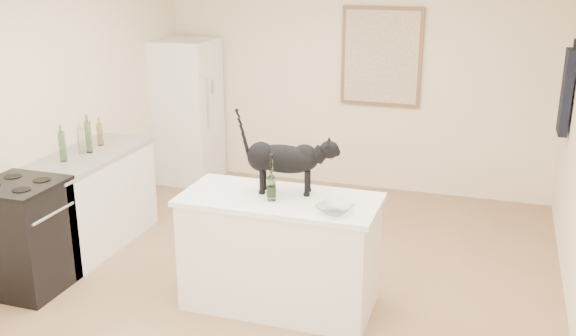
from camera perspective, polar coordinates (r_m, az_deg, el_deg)
The scene contains 18 objects.
floor at distance 5.51m, azimuth -1.01°, elevation -10.53°, with size 5.50×5.50×0.00m, color #9E7A54.
wall_back at distance 7.61m, azimuth 5.82°, elevation 7.84°, with size 4.50×4.50×0.00m, color beige.
wall_front at distance 2.76m, azimuth -20.72°, elevation -12.06°, with size 4.50×4.50×0.00m, color beige.
wall_left at distance 6.12m, azimuth -21.46°, elevation 4.19°, with size 5.50×5.50×0.00m, color beige.
island_base at distance 5.11m, azimuth -0.71°, elevation -7.48°, with size 1.44×0.67×0.86m, color white.
island_top at distance 4.94m, azimuth -0.73°, elevation -2.76°, with size 1.50×0.70×0.04m, color white.
left_cabinets at distance 6.41m, azimuth -16.82°, elevation -2.87°, with size 0.60×1.40×0.86m, color white.
left_countertop at distance 6.27m, azimuth -17.19°, elevation 0.98°, with size 0.62×1.44×0.04m, color gray.
stove at distance 5.75m, azimuth -21.90°, elevation -5.65°, with size 0.60×0.60×0.90m, color black.
fridge at distance 7.98m, azimuth -8.78°, elevation 4.89°, with size 0.68×0.68×1.70m, color white.
artwork_frame at distance 7.48m, azimuth 8.11°, elevation 9.52°, with size 0.90×0.03×1.10m, color brown.
artwork_canvas at distance 7.46m, azimuth 8.08°, elevation 9.50°, with size 0.82×0.00×1.02m, color beige.
hanging_garment at distance 6.75m, azimuth 23.02°, elevation 6.08°, with size 0.08×0.34×0.80m, color black.
black_cat at distance 4.95m, azimuth -0.38°, elevation 0.48°, with size 0.69×0.21×0.48m, color black, non-canonical shape.
wine_bottle at distance 4.82m, azimuth -1.46°, elevation -1.09°, with size 0.07×0.07×0.31m, color #275E25.
glass_bowl at distance 4.64m, azimuth 4.08°, elevation -3.56°, with size 0.25×0.25×0.06m, color silver.
fridge_paper at distance 7.81m, azimuth -6.45°, elevation 7.03°, with size 0.00×0.13×0.16m, color beige.
counter_bottle_cluster at distance 6.25m, azimuth -17.44°, elevation 2.32°, with size 0.12×0.60×0.29m.
Camera 1 is at (1.60, -4.56, 2.63)m, focal length 40.98 mm.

